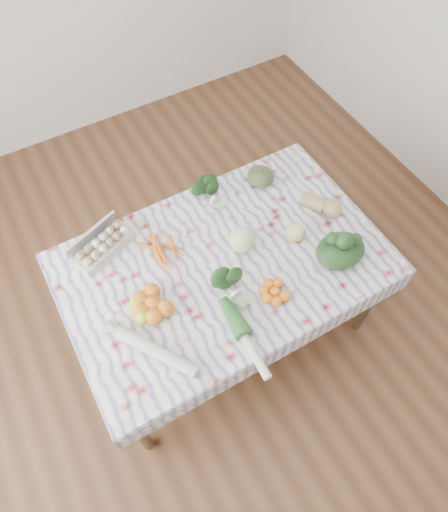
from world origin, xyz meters
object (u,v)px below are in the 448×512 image
at_px(dining_table, 224,270).
at_px(butternut_squash, 322,204).
at_px(kabocha_squash, 261,177).
at_px(cabbage, 242,240).
at_px(egg_carton, 104,247).
at_px(grapefruit, 296,232).

distance_m(dining_table, butternut_squash, 0.65).
bearing_deg(kabocha_squash, cabbage, -134.39).
relative_size(egg_carton, kabocha_squash, 2.10).
bearing_deg(butternut_squash, dining_table, 151.05).
height_order(egg_carton, butternut_squash, butternut_squash).
distance_m(dining_table, grapefruit, 0.43).
xyz_separation_m(dining_table, butternut_squash, (0.64, 0.03, 0.14)).
xyz_separation_m(butternut_squash, grapefruit, (-0.23, -0.09, -0.00)).
bearing_deg(dining_table, egg_carton, 144.29).
bearing_deg(kabocha_squash, grapefruit, -96.40).
relative_size(dining_table, egg_carton, 4.87).
distance_m(egg_carton, cabbage, 0.71).
bearing_deg(grapefruit, dining_table, 172.36).
relative_size(kabocha_squash, butternut_squash, 0.69).
distance_m(kabocha_squash, grapefruit, 0.43).
bearing_deg(dining_table, cabbage, 15.50).
xyz_separation_m(egg_carton, grapefruit, (0.91, -0.42, 0.01)).
xyz_separation_m(dining_table, grapefruit, (0.40, -0.05, 0.13)).
height_order(cabbage, grapefruit, cabbage).
relative_size(cabbage, grapefruit, 1.34).
height_order(kabocha_squash, butternut_squash, butternut_squash).
relative_size(kabocha_squash, grapefruit, 1.53).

